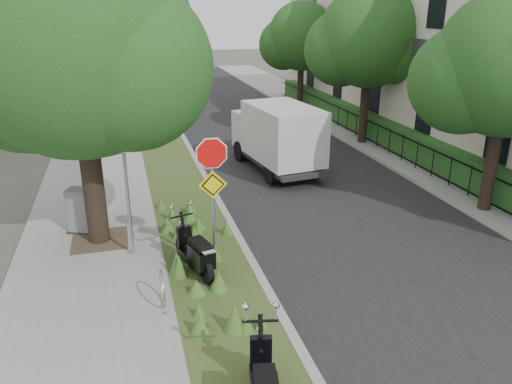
# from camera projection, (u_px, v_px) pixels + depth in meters

# --- Properties ---
(ground) EXTENTS (120.00, 120.00, 0.00)m
(ground) POSITION_uv_depth(u_px,v_px,m) (281.00, 277.00, 11.37)
(ground) COLOR #4C5147
(ground) RESTS_ON ground
(sidewalk_near) EXTENTS (3.50, 60.00, 0.12)m
(sidewalk_near) POSITION_uv_depth(u_px,v_px,m) (97.00, 163.00, 19.32)
(sidewalk_near) COLOR gray
(sidewalk_near) RESTS_ON ground
(verge) EXTENTS (2.00, 60.00, 0.12)m
(verge) POSITION_uv_depth(u_px,v_px,m) (168.00, 157.00, 20.00)
(verge) COLOR #3A4E21
(verge) RESTS_ON ground
(kerb_near) EXTENTS (0.20, 60.00, 0.13)m
(kerb_near) POSITION_uv_depth(u_px,v_px,m) (193.00, 155.00, 20.25)
(kerb_near) COLOR #9E9991
(kerb_near) RESTS_ON ground
(road) EXTENTS (7.00, 60.00, 0.01)m
(road) POSITION_uv_depth(u_px,v_px,m) (275.00, 151.00, 21.13)
(road) COLOR black
(road) RESTS_ON ground
(kerb_far) EXTENTS (0.20, 60.00, 0.13)m
(kerb_far) POSITION_uv_depth(u_px,v_px,m) (351.00, 144.00, 21.98)
(kerb_far) COLOR #9E9991
(kerb_far) RESTS_ON ground
(footpath_far) EXTENTS (3.20, 60.00, 0.12)m
(footpath_far) POSITION_uv_depth(u_px,v_px,m) (386.00, 141.00, 22.40)
(footpath_far) COLOR gray
(footpath_far) RESTS_ON ground
(street_tree_main) EXTENTS (6.21, 5.54, 7.66)m
(street_tree_main) POSITION_uv_depth(u_px,v_px,m) (73.00, 52.00, 11.25)
(street_tree_main) COLOR black
(street_tree_main) RESTS_ON ground
(bare_post) EXTENTS (0.08, 0.08, 4.00)m
(bare_post) POSITION_uv_depth(u_px,v_px,m) (126.00, 176.00, 11.45)
(bare_post) COLOR #A5A8AD
(bare_post) RESTS_ON ground
(bike_hoop) EXTENTS (0.06, 0.78, 0.77)m
(bike_hoop) POSITION_uv_depth(u_px,v_px,m) (162.00, 288.00, 9.99)
(bike_hoop) COLOR #A5A8AD
(bike_hoop) RESTS_ON ground
(sign_assembly) EXTENTS (0.94, 0.08, 3.22)m
(sign_assembly) POSITION_uv_depth(u_px,v_px,m) (212.00, 178.00, 10.73)
(sign_assembly) COLOR #A5A8AD
(sign_assembly) RESTS_ON ground
(fence_far) EXTENTS (0.04, 24.00, 1.00)m
(fence_far) POSITION_uv_depth(u_px,v_px,m) (367.00, 129.00, 21.93)
(fence_far) COLOR black
(fence_far) RESTS_ON ground
(hedge_far) EXTENTS (1.00, 24.00, 1.10)m
(hedge_far) POSITION_uv_depth(u_px,v_px,m) (381.00, 128.00, 22.11)
(hedge_far) COLOR #234B1A
(hedge_far) RESTS_ON footpath_far
(terrace_houses) EXTENTS (7.40, 26.40, 8.20)m
(terrace_houses) POSITION_uv_depth(u_px,v_px,m) (462.00, 45.00, 21.76)
(terrace_houses) COLOR beige
(terrace_houses) RESTS_ON ground
(far_tree_a) EXTENTS (4.60, 4.10, 6.22)m
(far_tree_a) POSITION_uv_depth(u_px,v_px,m) (504.00, 71.00, 13.47)
(far_tree_a) COLOR black
(far_tree_a) RESTS_ON ground
(far_tree_b) EXTENTS (4.83, 4.31, 6.56)m
(far_tree_b) POSITION_uv_depth(u_px,v_px,m) (367.00, 42.00, 20.61)
(far_tree_b) COLOR black
(far_tree_b) RESTS_ON ground
(far_tree_c) EXTENTS (4.37, 3.89, 5.93)m
(far_tree_c) POSITION_uv_depth(u_px,v_px,m) (300.00, 40.00, 27.97)
(far_tree_c) COLOR black
(far_tree_c) RESTS_ON ground
(scooter_near) EXTENTS (0.71, 1.81, 0.88)m
(scooter_near) POSITION_uv_depth(u_px,v_px,m) (197.00, 257.00, 11.11)
(scooter_near) COLOR black
(scooter_near) RESTS_ON ground
(box_truck) EXTENTS (2.43, 4.90, 2.13)m
(box_truck) POSITION_uv_depth(u_px,v_px,m) (277.00, 134.00, 18.15)
(box_truck) COLOR #262628
(box_truck) RESTS_ON ground
(utility_cabinet) EXTENTS (1.05, 0.90, 1.18)m
(utility_cabinet) POSITION_uv_depth(u_px,v_px,m) (85.00, 211.00, 13.21)
(utility_cabinet) COLOR #262628
(utility_cabinet) RESTS_ON ground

